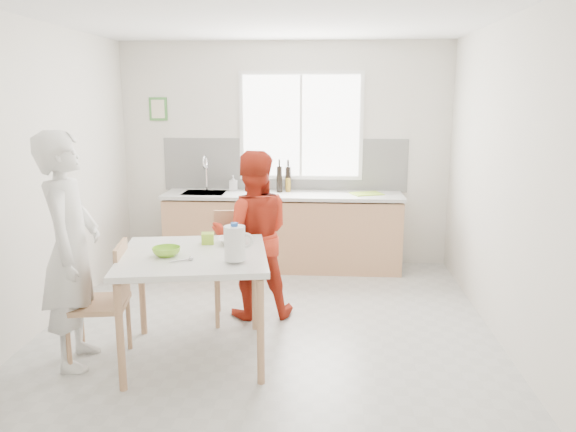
{
  "coord_description": "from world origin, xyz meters",
  "views": [
    {
      "loc": [
        0.51,
        -4.62,
        2.05
      ],
      "look_at": [
        0.18,
        0.2,
        1.02
      ],
      "focal_mm": 35.0,
      "sensor_mm": 36.0,
      "label": 1
    }
  ],
  "objects_px": {
    "bowl_white": "(232,241)",
    "dining_table": "(194,264)",
    "person_red": "(253,235)",
    "wine_bottle_a": "(279,179)",
    "chair_far": "(238,260)",
    "milk_jug": "(235,243)",
    "wine_bottle_b": "(288,179)",
    "chair_left": "(107,297)",
    "person_white": "(71,251)",
    "bowl_green": "(166,251)"
  },
  "relations": [
    {
      "from": "wine_bottle_b",
      "to": "dining_table",
      "type": "bearing_deg",
      "value": -102.05
    },
    {
      "from": "person_red",
      "to": "dining_table",
      "type": "bearing_deg",
      "value": 59.74
    },
    {
      "from": "chair_far",
      "to": "person_red",
      "type": "height_order",
      "value": "person_red"
    },
    {
      "from": "dining_table",
      "to": "milk_jug",
      "type": "height_order",
      "value": "milk_jug"
    },
    {
      "from": "milk_jug",
      "to": "wine_bottle_b",
      "type": "height_order",
      "value": "wine_bottle_b"
    },
    {
      "from": "milk_jug",
      "to": "wine_bottle_a",
      "type": "bearing_deg",
      "value": 78.48
    },
    {
      "from": "person_red",
      "to": "milk_jug",
      "type": "bearing_deg",
      "value": 81.6
    },
    {
      "from": "dining_table",
      "to": "milk_jug",
      "type": "distance_m",
      "value": 0.49
    },
    {
      "from": "bowl_green",
      "to": "wine_bottle_b",
      "type": "bearing_deg",
      "value": 74.53
    },
    {
      "from": "dining_table",
      "to": "person_red",
      "type": "height_order",
      "value": "person_red"
    },
    {
      "from": "bowl_white",
      "to": "dining_table",
      "type": "bearing_deg",
      "value": -130.65
    },
    {
      "from": "dining_table",
      "to": "chair_left",
      "type": "bearing_deg",
      "value": -170.46
    },
    {
      "from": "dining_table",
      "to": "bowl_green",
      "type": "xyz_separation_m",
      "value": [
        -0.19,
        -0.08,
        0.12
      ]
    },
    {
      "from": "dining_table",
      "to": "milk_jug",
      "type": "relative_size",
      "value": 4.64
    },
    {
      "from": "chair_left",
      "to": "person_red",
      "type": "relative_size",
      "value": 0.6
    },
    {
      "from": "bowl_green",
      "to": "bowl_white",
      "type": "bearing_deg",
      "value": 40.51
    },
    {
      "from": "person_red",
      "to": "wine_bottle_a",
      "type": "height_order",
      "value": "person_red"
    },
    {
      "from": "milk_jug",
      "to": "wine_bottle_a",
      "type": "relative_size",
      "value": 0.87
    },
    {
      "from": "chair_left",
      "to": "bowl_white",
      "type": "xyz_separation_m",
      "value": [
        0.92,
        0.41,
        0.36
      ]
    },
    {
      "from": "chair_far",
      "to": "bowl_green",
      "type": "xyz_separation_m",
      "value": [
        -0.4,
        -0.95,
        0.34
      ]
    },
    {
      "from": "milk_jug",
      "to": "bowl_green",
      "type": "bearing_deg",
      "value": 156.24
    },
    {
      "from": "person_white",
      "to": "wine_bottle_a",
      "type": "bearing_deg",
      "value": -36.67
    },
    {
      "from": "wine_bottle_b",
      "to": "bowl_white",
      "type": "bearing_deg",
      "value": -97.47
    },
    {
      "from": "person_white",
      "to": "bowl_green",
      "type": "height_order",
      "value": "person_white"
    },
    {
      "from": "person_red",
      "to": "milk_jug",
      "type": "distance_m",
      "value": 1.15
    },
    {
      "from": "wine_bottle_b",
      "to": "person_white",
      "type": "bearing_deg",
      "value": -117.87
    },
    {
      "from": "dining_table",
      "to": "chair_left",
      "type": "height_order",
      "value": "chair_left"
    },
    {
      "from": "person_white",
      "to": "person_red",
      "type": "height_order",
      "value": "person_white"
    },
    {
      "from": "wine_bottle_b",
      "to": "milk_jug",
      "type": "bearing_deg",
      "value": -93.88
    },
    {
      "from": "bowl_green",
      "to": "wine_bottle_a",
      "type": "distance_m",
      "value": 2.69
    },
    {
      "from": "bowl_green",
      "to": "bowl_white",
      "type": "height_order",
      "value": "bowl_green"
    },
    {
      "from": "chair_far",
      "to": "person_red",
      "type": "relative_size",
      "value": 0.64
    },
    {
      "from": "chair_far",
      "to": "person_white",
      "type": "height_order",
      "value": "person_white"
    },
    {
      "from": "chair_left",
      "to": "person_red",
      "type": "bearing_deg",
      "value": 125.7
    },
    {
      "from": "wine_bottle_b",
      "to": "chair_far",
      "type": "bearing_deg",
      "value": -101.35
    },
    {
      "from": "person_red",
      "to": "wine_bottle_a",
      "type": "bearing_deg",
      "value": -103.71
    },
    {
      "from": "chair_far",
      "to": "bowl_green",
      "type": "relative_size",
      "value": 4.67
    },
    {
      "from": "person_red",
      "to": "bowl_white",
      "type": "bearing_deg",
      "value": 72.17
    },
    {
      "from": "person_red",
      "to": "person_white",
      "type": "bearing_deg",
      "value": 30.77
    },
    {
      "from": "chair_far",
      "to": "bowl_white",
      "type": "xyz_separation_m",
      "value": [
        0.05,
        -0.58,
        0.34
      ]
    },
    {
      "from": "person_red",
      "to": "bowl_white",
      "type": "distance_m",
      "value": 0.63
    },
    {
      "from": "bowl_white",
      "to": "chair_far",
      "type": "bearing_deg",
      "value": 94.58
    },
    {
      "from": "chair_left",
      "to": "person_white",
      "type": "xyz_separation_m",
      "value": [
        -0.24,
        -0.04,
        0.38
      ]
    },
    {
      "from": "chair_far",
      "to": "person_red",
      "type": "bearing_deg",
      "value": 5.46
    },
    {
      "from": "bowl_green",
      "to": "wine_bottle_b",
      "type": "xyz_separation_m",
      "value": [
        0.75,
        2.7,
        0.18
      ]
    },
    {
      "from": "bowl_white",
      "to": "milk_jug",
      "type": "xyz_separation_m",
      "value": [
        0.11,
        -0.52,
        0.12
      ]
    },
    {
      "from": "chair_far",
      "to": "wine_bottle_a",
      "type": "xyz_separation_m",
      "value": [
        0.25,
        1.64,
        0.53
      ]
    },
    {
      "from": "dining_table",
      "to": "bowl_white",
      "type": "relative_size",
      "value": 5.75
    },
    {
      "from": "dining_table",
      "to": "bowl_green",
      "type": "relative_size",
      "value": 6.01
    },
    {
      "from": "bowl_green",
      "to": "bowl_white",
      "type": "distance_m",
      "value": 0.58
    }
  ]
}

